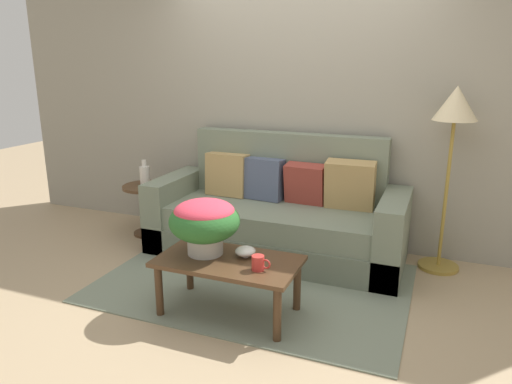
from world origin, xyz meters
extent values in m
plane|color=tan|center=(0.00, 0.00, 0.00)|extent=(14.00, 14.00, 0.00)
cube|color=gray|center=(0.00, 1.34, 1.47)|extent=(6.40, 0.12, 2.94)
cube|color=gray|center=(0.00, 0.18, 0.01)|extent=(2.41, 1.64, 0.01)
cube|color=#626B59|center=(-0.04, 0.79, 0.13)|extent=(2.29, 0.89, 0.26)
cube|color=slate|center=(-0.04, 0.77, 0.36)|extent=(1.85, 0.80, 0.21)
cube|color=slate|center=(-0.04, 1.16, 0.66)|extent=(1.85, 0.16, 0.85)
cube|color=slate|center=(-1.07, 0.79, 0.33)|extent=(0.22, 0.89, 0.66)
cube|color=slate|center=(1.00, 0.79, 0.33)|extent=(0.22, 0.89, 0.66)
cube|color=tan|center=(0.59, 0.99, 0.68)|extent=(0.43, 0.24, 0.44)
cube|color=tan|center=(-0.60, 1.00, 0.67)|extent=(0.41, 0.20, 0.41)
cube|color=#4C5670|center=(-0.23, 1.00, 0.66)|extent=(0.40, 0.21, 0.40)
cube|color=#93382D|center=(0.18, 1.00, 0.65)|extent=(0.38, 0.23, 0.38)
cylinder|color=#442D1B|center=(-0.42, -0.53, 0.19)|extent=(0.05, 0.05, 0.38)
cylinder|color=#442D1B|center=(0.45, -0.53, 0.19)|extent=(0.05, 0.05, 0.38)
cylinder|color=#442D1B|center=(-0.42, -0.10, 0.19)|extent=(0.05, 0.05, 0.38)
cylinder|color=#442D1B|center=(0.45, -0.10, 0.19)|extent=(0.05, 0.05, 0.38)
cube|color=#4C331E|center=(0.01, -0.31, 0.40)|extent=(0.99, 0.54, 0.03)
cylinder|color=#4C331E|center=(-1.43, 0.83, 0.01)|extent=(0.31, 0.31, 0.03)
cylinder|color=#4C331E|center=(-1.43, 0.83, 0.26)|extent=(0.06, 0.06, 0.47)
cylinder|color=#4C331E|center=(-1.43, 0.83, 0.51)|extent=(0.47, 0.47, 0.03)
cylinder|color=olive|center=(1.37, 1.05, 0.01)|extent=(0.34, 0.34, 0.03)
cylinder|color=olive|center=(1.37, 1.05, 0.65)|extent=(0.03, 0.03, 1.25)
cone|color=beige|center=(1.37, 1.05, 1.41)|extent=(0.35, 0.35, 0.27)
cylinder|color=#B7B2A8|center=(-0.18, -0.28, 0.49)|extent=(0.25, 0.25, 0.15)
ellipsoid|color=#286028|center=(-0.18, -0.28, 0.65)|extent=(0.50, 0.50, 0.29)
ellipsoid|color=#DB384C|center=(-0.18, -0.28, 0.73)|extent=(0.42, 0.42, 0.16)
cylinder|color=red|center=(0.27, -0.40, 0.46)|extent=(0.08, 0.08, 0.10)
torus|color=red|center=(0.32, -0.40, 0.46)|extent=(0.07, 0.01, 0.07)
cylinder|color=silver|center=(0.10, -0.22, 0.42)|extent=(0.05, 0.05, 0.02)
ellipsoid|color=silver|center=(0.10, -0.22, 0.45)|extent=(0.15, 0.15, 0.07)
cylinder|color=silver|center=(-1.44, 0.83, 0.62)|extent=(0.10, 0.10, 0.19)
cylinder|color=silver|center=(-1.44, 0.83, 0.75)|extent=(0.04, 0.04, 0.06)
camera|label=1|loc=(1.32, -3.06, 1.74)|focal=33.37mm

